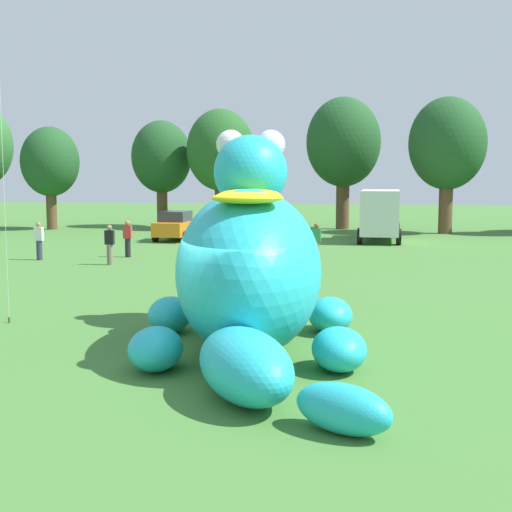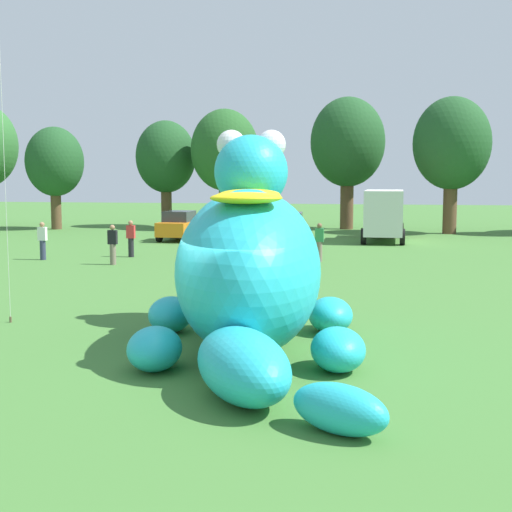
{
  "view_description": "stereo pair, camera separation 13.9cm",
  "coord_description": "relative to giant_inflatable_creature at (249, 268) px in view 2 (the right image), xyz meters",
  "views": [
    {
      "loc": [
        2.74,
        -13.53,
        3.83
      ],
      "look_at": [
        0.15,
        2.57,
        1.96
      ],
      "focal_mm": 49.8,
      "sensor_mm": 36.0,
      "label": 1
    },
    {
      "loc": [
        2.87,
        -13.51,
        3.83
      ],
      "look_at": [
        0.15,
        2.57,
        1.96
      ],
      "focal_mm": 49.8,
      "sensor_mm": 36.0,
      "label": 2
    }
  ],
  "objects": [
    {
      "name": "ground_plane",
      "position": [
        -0.17,
        -1.56,
        -1.82
      ],
      "size": [
        160.0,
        160.0,
        0.0
      ],
      "primitive_type": "plane",
      "color": "#427533"
    },
    {
      "name": "giant_inflatable_creature",
      "position": [
        0.0,
        0.0,
        0.0
      ],
      "size": [
        5.97,
        9.34,
        4.97
      ],
      "color": "#23B2C6",
      "rests_on": "ground"
    },
    {
      "name": "car_orange",
      "position": [
        -8.62,
        25.12,
        -0.96
      ],
      "size": [
        2.06,
        4.16,
        1.72
      ],
      "color": "orange",
      "rests_on": "ground"
    },
    {
      "name": "car_yellow",
      "position": [
        -5.11,
        25.2,
        -0.96
      ],
      "size": [
        2.12,
        4.19,
        1.72
      ],
      "color": "yellow",
      "rests_on": "ground"
    },
    {
      "name": "car_silver",
      "position": [
        -2.13,
        24.59,
        -0.96
      ],
      "size": [
        2.12,
        4.19,
        1.72
      ],
      "color": "#B7BABF",
      "rests_on": "ground"
    },
    {
      "name": "box_truck",
      "position": [
        3.18,
        26.66,
        -0.22
      ],
      "size": [
        2.5,
        6.46,
        2.95
      ],
      "color": "#B2231E",
      "rests_on": "ground"
    },
    {
      "name": "tree_left",
      "position": [
        -19.54,
        31.91,
        2.87
      ],
      "size": [
        4.03,
        4.03,
        7.16
      ],
      "color": "brown",
      "rests_on": "ground"
    },
    {
      "name": "tree_mid_left",
      "position": [
        -12.53,
        35.41,
        3.26
      ],
      "size": [
        4.37,
        4.37,
        7.76
      ],
      "color": "brown",
      "rests_on": "ground"
    },
    {
      "name": "tree_centre_left",
      "position": [
        -7.76,
        33.72,
        3.66
      ],
      "size": [
        4.72,
        4.72,
        8.37
      ],
      "color": "brown",
      "rests_on": "ground"
    },
    {
      "name": "tree_centre",
      "position": [
        0.67,
        35.36,
        4.21
      ],
      "size": [
        5.19,
        5.19,
        9.21
      ],
      "color": "brown",
      "rests_on": "ground"
    },
    {
      "name": "tree_centre_right",
      "position": [
        7.45,
        32.58,
        3.96
      ],
      "size": [
        4.97,
        4.97,
        8.82
      ],
      "color": "brown",
      "rests_on": "ground"
    },
    {
      "name": "spectator_near_inflatable",
      "position": [
        0.27,
        16.11,
        -0.96
      ],
      "size": [
        0.38,
        0.26,
        1.71
      ],
      "color": "#726656",
      "rests_on": "ground"
    },
    {
      "name": "spectator_mid_field",
      "position": [
        -12.11,
        14.73,
        -0.96
      ],
      "size": [
        0.38,
        0.26,
        1.71
      ],
      "color": "#2D334C",
      "rests_on": "ground"
    },
    {
      "name": "spectator_by_cars",
      "position": [
        -8.55,
        16.44,
        -0.96
      ],
      "size": [
        0.38,
        0.26,
        1.71
      ],
      "color": "black",
      "rests_on": "ground"
    },
    {
      "name": "spectator_wandering",
      "position": [
        -1.18,
        16.15,
        -0.96
      ],
      "size": [
        0.38,
        0.26,
        1.71
      ],
      "color": "#2D334C",
      "rests_on": "ground"
    },
    {
      "name": "spectator_far_side",
      "position": [
        -8.35,
        13.58,
        -0.96
      ],
      "size": [
        0.38,
        0.26,
        1.71
      ],
      "color": "#726656",
      "rests_on": "ground"
    }
  ]
}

